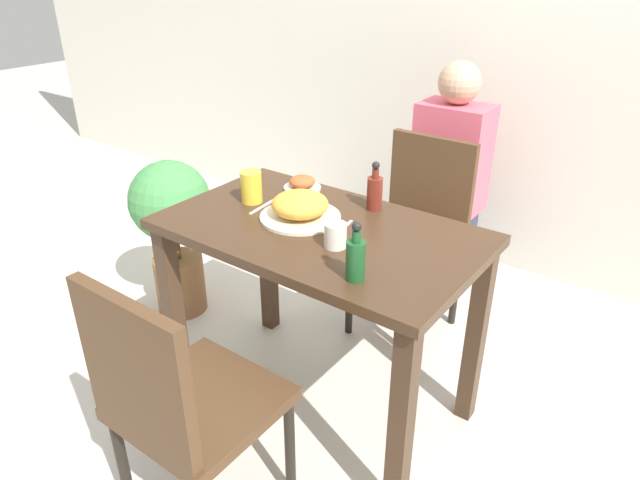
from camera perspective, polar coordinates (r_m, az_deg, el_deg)
name	(u,v)px	position (r m, az deg, el deg)	size (l,w,h in m)	color
ground_plane	(320,400)	(2.38, 0.00, -15.69)	(16.00, 16.00, 0.00)	beige
wall_back	(506,21)	(3.14, 18.10, 20.08)	(8.00, 0.05, 2.60)	beige
dining_table	(320,261)	(2.00, 0.00, -2.08)	(1.09, 0.65, 0.77)	#3D2819
chair_near	(178,400)	(1.69, -14.03, -15.27)	(0.42, 0.42, 0.89)	#4C331E
chair_far	(416,227)	(2.60, 9.61, 1.34)	(0.42, 0.42, 0.89)	#4C331E
food_plate	(300,207)	(1.99, -2.01, 3.31)	(0.28, 0.28, 0.10)	beige
side_plate	(302,184)	(2.24, -1.80, 5.64)	(0.15, 0.15, 0.06)	beige
drink_cup	(335,235)	(1.79, 1.55, 0.48)	(0.07, 0.07, 0.08)	silver
juice_glass	(251,187)	(2.13, -6.89, 5.30)	(0.08, 0.08, 0.12)	gold
sauce_bottle	(375,191)	(2.06, 5.49, 4.87)	(0.06, 0.06, 0.18)	maroon
condiment_bottle	(356,258)	(1.61, 3.58, -1.79)	(0.06, 0.06, 0.18)	#194C23
fork_utensil	(263,206)	(2.10, -5.68, 3.39)	(0.03, 0.16, 0.00)	silver
spoon_utensil	(341,231)	(1.91, 2.08, 0.94)	(0.04, 0.18, 0.00)	silver
potted_plant_left	(172,222)	(2.75, -14.54, 1.79)	(0.38, 0.38, 0.77)	brown
person_figure	(449,182)	(2.93, 12.75, 5.67)	(0.34, 0.22, 1.17)	#2D3347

